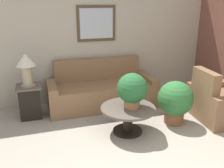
{
  "coord_description": "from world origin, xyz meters",
  "views": [
    {
      "loc": [
        -1.36,
        -2.31,
        2.15
      ],
      "look_at": [
        -0.01,
        1.97,
        0.65
      ],
      "focal_mm": 40.0,
      "sensor_mm": 36.0,
      "label": 1
    }
  ],
  "objects_px": {
    "armchair": "(221,103)",
    "side_table": "(30,101)",
    "potted_plant_on_table": "(132,89)",
    "coffee_table": "(128,114)",
    "potted_plant_floor": "(175,100)",
    "couch_main": "(102,91)",
    "table_lamp": "(26,65)"
  },
  "relations": [
    {
      "from": "armchair",
      "to": "side_table",
      "type": "relative_size",
      "value": 1.78
    },
    {
      "from": "potted_plant_on_table",
      "to": "armchair",
      "type": "bearing_deg",
      "value": -0.16
    },
    {
      "from": "coffee_table",
      "to": "potted_plant_floor",
      "type": "height_order",
      "value": "potted_plant_floor"
    },
    {
      "from": "couch_main",
      "to": "table_lamp",
      "type": "relative_size",
      "value": 3.66
    },
    {
      "from": "coffee_table",
      "to": "couch_main",
      "type": "bearing_deg",
      "value": 95.49
    },
    {
      "from": "couch_main",
      "to": "potted_plant_floor",
      "type": "xyz_separation_m",
      "value": [
        1.05,
        -1.19,
        0.12
      ]
    },
    {
      "from": "table_lamp",
      "to": "potted_plant_on_table",
      "type": "bearing_deg",
      "value": -34.9
    },
    {
      "from": "table_lamp",
      "to": "potted_plant_floor",
      "type": "height_order",
      "value": "table_lamp"
    },
    {
      "from": "potted_plant_on_table",
      "to": "potted_plant_floor",
      "type": "height_order",
      "value": "potted_plant_on_table"
    },
    {
      "from": "couch_main",
      "to": "coffee_table",
      "type": "distance_m",
      "value": 1.26
    },
    {
      "from": "couch_main",
      "to": "table_lamp",
      "type": "height_order",
      "value": "table_lamp"
    },
    {
      "from": "armchair",
      "to": "potted_plant_on_table",
      "type": "height_order",
      "value": "potted_plant_on_table"
    },
    {
      "from": "coffee_table",
      "to": "table_lamp",
      "type": "xyz_separation_m",
      "value": [
        -1.58,
        1.11,
        0.7
      ]
    },
    {
      "from": "couch_main",
      "to": "table_lamp",
      "type": "distance_m",
      "value": 1.63
    },
    {
      "from": "coffee_table",
      "to": "side_table",
      "type": "bearing_deg",
      "value": 144.81
    },
    {
      "from": "couch_main",
      "to": "table_lamp",
      "type": "bearing_deg",
      "value": -174.51
    },
    {
      "from": "potted_plant_floor",
      "to": "coffee_table",
      "type": "bearing_deg",
      "value": -176.38
    },
    {
      "from": "side_table",
      "to": "table_lamp",
      "type": "distance_m",
      "value": 0.71
    },
    {
      "from": "armchair",
      "to": "potted_plant_floor",
      "type": "bearing_deg",
      "value": 89.74
    },
    {
      "from": "potted_plant_on_table",
      "to": "potted_plant_floor",
      "type": "distance_m",
      "value": 0.95
    },
    {
      "from": "armchair",
      "to": "side_table",
      "type": "height_order",
      "value": "armchair"
    },
    {
      "from": "table_lamp",
      "to": "potted_plant_floor",
      "type": "xyz_separation_m",
      "value": [
        2.51,
        -1.05,
        -0.59
      ]
    },
    {
      "from": "armchair",
      "to": "table_lamp",
      "type": "xyz_separation_m",
      "value": [
        -3.45,
        1.14,
        0.73
      ]
    },
    {
      "from": "table_lamp",
      "to": "potted_plant_floor",
      "type": "distance_m",
      "value": 2.79
    },
    {
      "from": "coffee_table",
      "to": "potted_plant_floor",
      "type": "distance_m",
      "value": 0.94
    },
    {
      "from": "armchair",
      "to": "side_table",
      "type": "distance_m",
      "value": 3.63
    },
    {
      "from": "couch_main",
      "to": "potted_plant_floor",
      "type": "height_order",
      "value": "couch_main"
    },
    {
      "from": "potted_plant_on_table",
      "to": "coffee_table",
      "type": "bearing_deg",
      "value": 154.44
    },
    {
      "from": "couch_main",
      "to": "table_lamp",
      "type": "xyz_separation_m",
      "value": [
        -1.46,
        -0.14,
        0.72
      ]
    },
    {
      "from": "couch_main",
      "to": "side_table",
      "type": "relative_size",
      "value": 3.52
    },
    {
      "from": "couch_main",
      "to": "side_table",
      "type": "bearing_deg",
      "value": -174.51
    },
    {
      "from": "side_table",
      "to": "potted_plant_floor",
      "type": "distance_m",
      "value": 2.73
    }
  ]
}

